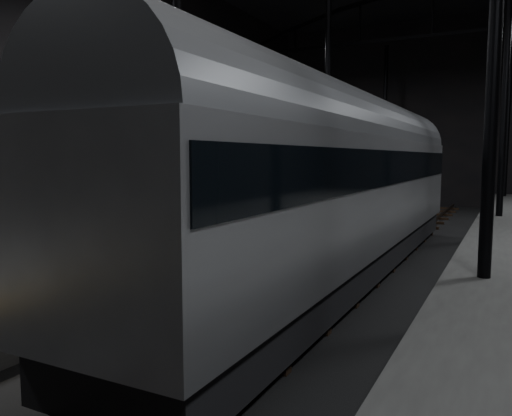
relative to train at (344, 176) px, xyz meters
The scene contains 6 objects.
ground 3.22m from the train, 89.99° to the left, with size 44.00×44.00×0.00m, color black.
platform_left 8.00m from the train, 169.67° to the left, with size 9.00×43.80×1.00m, color #494947.
tactile_strip 4.01m from the train, 157.19° to the left, with size 0.50×43.80×0.01m, color #875C18.
track 3.16m from the train, 89.99° to the left, with size 2.40×43.00×0.24m.
train is the anchor object (origin of this frame).
woman 6.91m from the train, 123.86° to the right, with size 0.60×0.40×1.65m, color #9A865E.
Camera 1 is at (4.23, -15.03, 3.45)m, focal length 35.00 mm.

